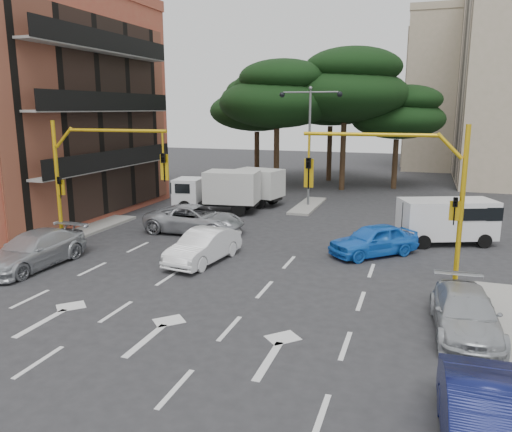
{
  "coord_description": "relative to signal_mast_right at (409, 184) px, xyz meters",
  "views": [
    {
      "loc": [
        7.23,
        -16.54,
        6.52
      ],
      "look_at": [
        -0.03,
        5.03,
        1.6
      ],
      "focal_mm": 35.0,
      "sensor_mm": 36.0,
      "label": 1
    }
  ],
  "objects": [
    {
      "name": "ground",
      "position": [
        -6.8,
        -1.99,
        -3.88
      ],
      "size": [
        120.0,
        120.0,
        0.0
      ],
      "primitive_type": "plane",
      "color": "#28282B",
      "rests_on": "ground"
    },
    {
      "name": "median_strip",
      "position": [
        -6.8,
        14.01,
        -3.81
      ],
      "size": [
        1.4,
        6.0,
        0.15
      ],
      "primitive_type": "cube",
      "color": "gray",
      "rests_on": "ground"
    },
    {
      "name": "apartment_beige_far",
      "position": [
        6.15,
        42.01,
        4.47
      ],
      "size": [
        16.2,
        12.15,
        16.7
      ],
      "color": "tan",
      "rests_on": "ground"
    },
    {
      "name": "pine_left_near",
      "position": [
        -10.75,
        19.96,
        3.72
      ],
      "size": [
        9.15,
        9.15,
        10.23
      ],
      "color": "#382616",
      "rests_on": "ground"
    },
    {
      "name": "pine_center",
      "position": [
        -5.75,
        21.96,
        4.41
      ],
      "size": [
        9.98,
        9.98,
        11.16
      ],
      "color": "#382616",
      "rests_on": "ground"
    },
    {
      "name": "pine_left_far",
      "position": [
        -13.75,
        23.96,
        3.03
      ],
      "size": [
        8.32,
        8.32,
        9.3
      ],
      "color": "#382616",
      "rests_on": "ground"
    },
    {
      "name": "pine_right",
      "position": [
        -1.75,
        23.96,
        2.33
      ],
      "size": [
        7.49,
        7.49,
        8.37
      ],
      "color": "#382616",
      "rests_on": "ground"
    },
    {
      "name": "pine_back",
      "position": [
        -7.75,
        26.96,
        3.72
      ],
      "size": [
        9.15,
        9.15,
        10.23
      ],
      "color": "#382616",
      "rests_on": "ground"
    },
    {
      "name": "signal_mast_right",
      "position": [
        0.0,
        0.0,
        0.0
      ],
      "size": [
        5.79,
        0.37,
        6.0
      ],
      "color": "gold",
      "rests_on": "ground"
    },
    {
      "name": "signal_mast_left",
      "position": [
        -13.61,
        0.0,
        0.0
      ],
      "size": [
        5.79,
        0.37,
        6.0
      ],
      "color": "gold",
      "rests_on": "ground"
    },
    {
      "name": "street_lamp_center",
      "position": [
        -6.8,
        14.01,
        1.54
      ],
      "size": [
        4.16,
        0.36,
        7.77
      ],
      "color": "slate",
      "rests_on": "median_strip"
    },
    {
      "name": "car_white_hatch",
      "position": [
        -8.33,
        0.39,
        -3.18
      ],
      "size": [
        2.06,
        4.44,
        1.41
      ],
      "primitive_type": "imported",
      "rotation": [
        0.0,
        0.0,
        -0.14
      ],
      "color": "white",
      "rests_on": "ground"
    },
    {
      "name": "car_blue_compact",
      "position": [
        -1.47,
        3.77,
        -3.17
      ],
      "size": [
        4.21,
        4.09,
        1.43
      ],
      "primitive_type": "imported",
      "rotation": [
        0.0,
        0.0,
        -0.82
      ],
      "color": "blue",
      "rests_on": "ground"
    },
    {
      "name": "car_silver_wagon",
      "position": [
        -14.8,
        -2.47,
        -3.16
      ],
      "size": [
        2.21,
        5.08,
        1.45
      ],
      "primitive_type": "imported",
      "rotation": [
        0.0,
        0.0,
        -0.03
      ],
      "color": "#A9ACB1",
      "rests_on": "ground"
    },
    {
      "name": "car_silver_cross_a",
      "position": [
        -10.94,
        5.01,
        -3.14
      ],
      "size": [
        5.34,
        2.48,
        1.48
      ],
      "primitive_type": "imported",
      "rotation": [
        0.0,
        0.0,
        1.57
      ],
      "color": "#A9ACB1",
      "rests_on": "ground"
    },
    {
      "name": "car_navy_parked",
      "position": [
        1.9,
        -9.41,
        -3.15
      ],
      "size": [
        1.73,
        4.52,
        1.47
      ],
      "primitive_type": "imported",
      "rotation": [
        0.0,
        0.0,
        0.04
      ],
      "color": "#0D1241",
      "rests_on": "ground"
    },
    {
      "name": "car_silver_parked",
      "position": [
        1.9,
        -3.61,
        -3.24
      ],
      "size": [
        2.07,
        4.52,
        1.28
      ],
      "primitive_type": "imported",
      "rotation": [
        0.0,
        0.0,
        0.06
      ],
      "color": "#ABAEB3",
      "rests_on": "ground"
    },
    {
      "name": "van_white",
      "position": [
        1.7,
        7.02,
        -2.77
      ],
      "size": [
        4.88,
        3.53,
        2.23
      ],
      "primitive_type": null,
      "rotation": [
        0.0,
        0.0,
        -1.19
      ],
      "color": "white",
      "rests_on": "ground"
    },
    {
      "name": "box_truck_a",
      "position": [
        -11.91,
        10.39,
        -2.55
      ],
      "size": [
        5.67,
        2.92,
        2.67
      ],
      "primitive_type": null,
      "rotation": [
        0.0,
        0.0,
        1.69
      ],
      "color": "white",
      "rests_on": "ground"
    },
    {
      "name": "box_truck_b",
      "position": [
        -11.01,
        13.51,
        -2.63
      ],
      "size": [
        5.4,
        3.09,
        2.5
      ],
      "primitive_type": null,
      "rotation": [
        0.0,
        0.0,
        1.37
      ],
      "color": "silver",
      "rests_on": "ground"
    }
  ]
}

